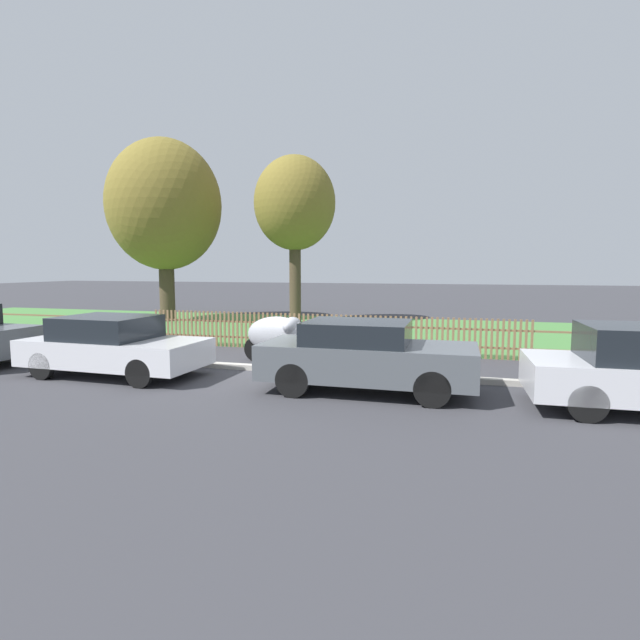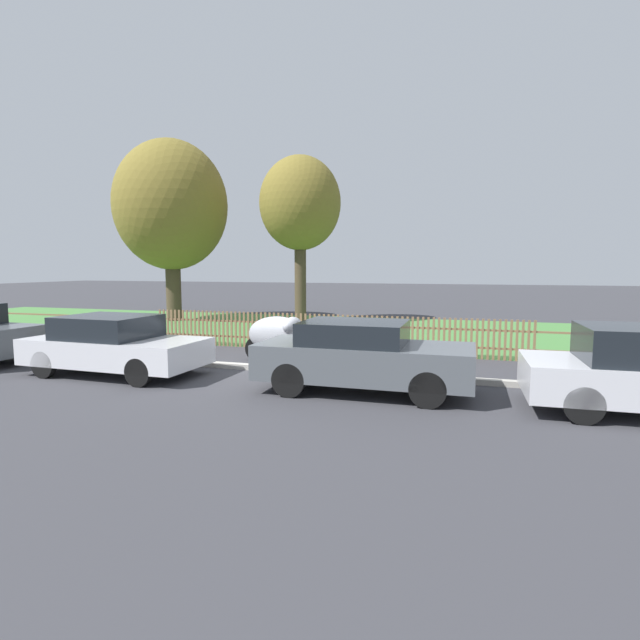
{
  "view_description": "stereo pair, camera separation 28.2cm",
  "coord_description": "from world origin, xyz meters",
  "px_view_note": "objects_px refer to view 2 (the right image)",
  "views": [
    {
      "loc": [
        3.63,
        -10.37,
        2.37
      ],
      "look_at": [
        0.42,
        1.05,
        1.1
      ],
      "focal_mm": 28.0,
      "sensor_mm": 36.0,
      "label": 1
    },
    {
      "loc": [
        3.9,
        -10.29,
        2.37
      ],
      "look_at": [
        0.42,
        1.05,
        1.1
      ],
      "focal_mm": 28.0,
      "sensor_mm": 36.0,
      "label": 2
    }
  ],
  "objects_px": {
    "parked_car_navy_estate": "(362,356)",
    "tree_behind_motorcycle": "(300,205)",
    "parked_car_black_saloon": "(114,345)",
    "covered_motorcycle": "(280,335)",
    "tree_nearest_kerb": "(171,206)"
  },
  "relations": [
    {
      "from": "parked_car_navy_estate",
      "to": "tree_behind_motorcycle",
      "type": "xyz_separation_m",
      "value": [
        -5.05,
        10.87,
        4.24
      ]
    },
    {
      "from": "parked_car_black_saloon",
      "to": "covered_motorcycle",
      "type": "xyz_separation_m",
      "value": [
        2.99,
        2.31,
        0.04
      ]
    },
    {
      "from": "covered_motorcycle",
      "to": "tree_behind_motorcycle",
      "type": "height_order",
      "value": "tree_behind_motorcycle"
    },
    {
      "from": "tree_nearest_kerb",
      "to": "tree_behind_motorcycle",
      "type": "distance_m",
      "value": 5.67
    },
    {
      "from": "parked_car_black_saloon",
      "to": "tree_nearest_kerb",
      "type": "distance_m",
      "value": 12.04
    },
    {
      "from": "covered_motorcycle",
      "to": "tree_nearest_kerb",
      "type": "relative_size",
      "value": 0.24
    },
    {
      "from": "covered_motorcycle",
      "to": "tree_nearest_kerb",
      "type": "distance_m",
      "value": 11.96
    },
    {
      "from": "tree_behind_motorcycle",
      "to": "parked_car_navy_estate",
      "type": "bearing_deg",
      "value": -65.09
    },
    {
      "from": "parked_car_black_saloon",
      "to": "parked_car_navy_estate",
      "type": "relative_size",
      "value": 0.99
    },
    {
      "from": "parked_car_navy_estate",
      "to": "tree_behind_motorcycle",
      "type": "relative_size",
      "value": 0.58
    },
    {
      "from": "covered_motorcycle",
      "to": "tree_behind_motorcycle",
      "type": "relative_size",
      "value": 0.26
    },
    {
      "from": "parked_car_black_saloon",
      "to": "tree_behind_motorcycle",
      "type": "bearing_deg",
      "value": 88.98
    },
    {
      "from": "parked_car_black_saloon",
      "to": "tree_behind_motorcycle",
      "type": "distance_m",
      "value": 11.76
    },
    {
      "from": "parked_car_navy_estate",
      "to": "tree_behind_motorcycle",
      "type": "distance_m",
      "value": 12.72
    },
    {
      "from": "parked_car_black_saloon",
      "to": "covered_motorcycle",
      "type": "relative_size",
      "value": 2.17
    }
  ]
}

